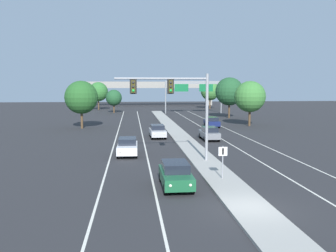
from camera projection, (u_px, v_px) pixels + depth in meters
name	position (u px, v px, depth m)	size (l,w,h in m)	color
ground_plane	(250.00, 209.00, 19.08)	(260.00, 260.00, 0.00)	#28282B
median_island	(193.00, 149.00, 36.88)	(2.40, 110.00, 0.15)	#9E9B93
lane_stripe_oncoming_center	(144.00, 140.00, 43.36)	(0.14, 100.00, 0.01)	silver
lane_stripe_receding_center	(222.00, 139.00, 44.27)	(0.14, 100.00, 0.01)	silver
edge_stripe_left	(115.00, 141.00, 43.03)	(0.14, 100.00, 0.01)	silver
edge_stripe_right	(249.00, 139.00, 44.59)	(0.14, 100.00, 0.01)	silver
overhead_signal_mast	(178.00, 98.00, 30.21)	(7.69, 0.44, 7.20)	gray
median_sign_post	(223.00, 157.00, 24.73)	(0.60, 0.10, 2.20)	gray
car_oncoming_green	(176.00, 174.00, 23.20)	(1.84, 4.48, 1.58)	#195633
car_oncoming_white	(128.00, 146.00, 33.95)	(1.89, 4.50, 1.58)	silver
car_oncoming_silver	(157.00, 131.00, 45.36)	(1.90, 4.50, 1.58)	#B7B7BC
car_receding_grey	(209.00, 133.00, 43.45)	(1.84, 4.48, 1.58)	slate
car_receding_navy	(212.00, 122.00, 56.94)	(1.88, 4.49, 1.58)	#141E4C
highway_sign_gantry	(194.00, 87.00, 84.78)	(13.28, 0.42, 7.50)	gray
overpass_bridge	(150.00, 88.00, 118.89)	(42.40, 6.40, 7.65)	gray
tree_far_left_b	(114.00, 98.00, 86.57)	(3.76, 3.76, 5.44)	#4C3823
tree_far_right_a	(250.00, 97.00, 58.27)	(4.92, 4.92, 7.12)	#4C3823
tree_far_left_a	(81.00, 97.00, 54.78)	(4.92, 4.92, 7.11)	#4C3823
tree_far_left_c	(98.00, 92.00, 97.28)	(5.07, 5.07, 7.33)	#4C3823
tree_far_right_c	(210.00, 91.00, 102.15)	(5.20, 5.20, 7.53)	#4C3823
tree_far_right_b	(229.00, 91.00, 72.74)	(5.54, 5.54, 8.01)	#4C3823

